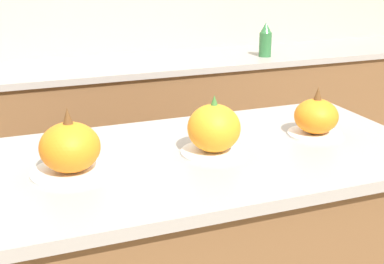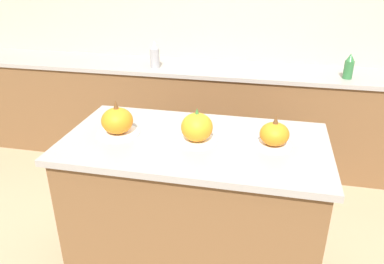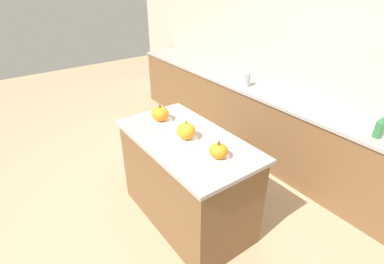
{
  "view_description": "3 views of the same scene",
  "coord_description": "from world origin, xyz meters",
  "px_view_note": "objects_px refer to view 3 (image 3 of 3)",
  "views": [
    {
      "loc": [
        -0.61,
        -1.45,
        1.53
      ],
      "look_at": [
        -0.05,
        0.0,
        1.0
      ],
      "focal_mm": 50.0,
      "sensor_mm": 36.0,
      "label": 1
    },
    {
      "loc": [
        0.37,
        -1.75,
        1.8
      ],
      "look_at": [
        -0.02,
        0.04,
        0.96
      ],
      "focal_mm": 35.0,
      "sensor_mm": 36.0,
      "label": 2
    },
    {
      "loc": [
        1.89,
        -1.31,
        2.25
      ],
      "look_at": [
        0.07,
        0.01,
        1.02
      ],
      "focal_mm": 28.0,
      "sensor_mm": 36.0,
      "label": 3
    }
  ],
  "objects_px": {
    "pumpkin_cake_left": "(160,114)",
    "bottle_tall": "(247,78)",
    "pumpkin_cake_right": "(218,151)",
    "pumpkin_cake_center": "(186,132)",
    "bottle_short": "(380,127)"
  },
  "relations": [
    {
      "from": "pumpkin_cake_left",
      "to": "bottle_tall",
      "type": "xyz_separation_m",
      "value": [
        -0.24,
        1.42,
        0.03
      ]
    },
    {
      "from": "pumpkin_cake_right",
      "to": "bottle_tall",
      "type": "relative_size",
      "value": 0.78
    },
    {
      "from": "pumpkin_cake_center",
      "to": "bottle_tall",
      "type": "distance_m",
      "value": 1.58
    },
    {
      "from": "pumpkin_cake_left",
      "to": "pumpkin_cake_right",
      "type": "height_order",
      "value": "pumpkin_cake_left"
    },
    {
      "from": "pumpkin_cake_left",
      "to": "pumpkin_cake_center",
      "type": "bearing_deg",
      "value": -0.09
    },
    {
      "from": "pumpkin_cake_center",
      "to": "bottle_tall",
      "type": "bearing_deg",
      "value": 115.43
    },
    {
      "from": "pumpkin_cake_right",
      "to": "bottle_short",
      "type": "height_order",
      "value": "bottle_short"
    },
    {
      "from": "bottle_tall",
      "to": "bottle_short",
      "type": "relative_size",
      "value": 1.16
    },
    {
      "from": "bottle_short",
      "to": "pumpkin_cake_right",
      "type": "bearing_deg",
      "value": -112.03
    },
    {
      "from": "bottle_tall",
      "to": "bottle_short",
      "type": "distance_m",
      "value": 1.64
    },
    {
      "from": "bottle_tall",
      "to": "bottle_short",
      "type": "height_order",
      "value": "bottle_tall"
    },
    {
      "from": "pumpkin_cake_left",
      "to": "bottle_tall",
      "type": "height_order",
      "value": "bottle_tall"
    },
    {
      "from": "pumpkin_cake_center",
      "to": "bottle_short",
      "type": "bearing_deg",
      "value": 56.13
    },
    {
      "from": "pumpkin_cake_left",
      "to": "pumpkin_cake_center",
      "type": "xyz_separation_m",
      "value": [
        0.44,
        -0.0,
        0.0
      ]
    },
    {
      "from": "pumpkin_cake_left",
      "to": "pumpkin_cake_center",
      "type": "distance_m",
      "value": 0.44
    }
  ]
}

